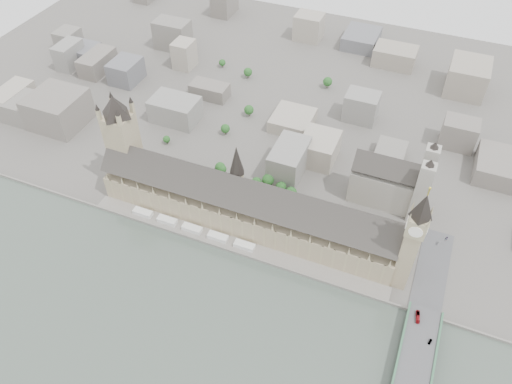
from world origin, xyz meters
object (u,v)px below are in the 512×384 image
at_px(victoria_tower, 122,138).
at_px(red_bus_north, 418,317).
at_px(westminster_abbey, 392,182).
at_px(palace_of_westminster, 246,206).
at_px(car_approach, 446,239).
at_px(elizabeth_tower, 414,236).
at_px(car_silver, 430,342).

height_order(victoria_tower, red_bus_north, victoria_tower).
xyz_separation_m(victoria_tower, westminster_abbey, (232.92, 69.00, -30.12)).
xyz_separation_m(palace_of_westminster, westminster_abbey, (110.92, 75.30, 2.38)).
relative_size(palace_of_westminster, car_approach, 59.58).
bearing_deg(red_bus_north, elizabeth_tower, 109.65).
xyz_separation_m(elizabeth_tower, victoria_tower, (-260.00, 18.00, -2.88)).
bearing_deg(elizabeth_tower, car_silver, -58.56).
bearing_deg(victoria_tower, car_approach, 6.57).
bearing_deg(westminster_abbey, victoria_tower, -163.50).
distance_m(car_silver, car_approach, 101.40).
bearing_deg(car_approach, car_silver, -74.78).
distance_m(elizabeth_tower, car_silver, 75.25).
bearing_deg(palace_of_westminster, westminster_abbey, 34.17).
distance_m(palace_of_westminster, red_bus_north, 163.90).
bearing_deg(car_approach, palace_of_westminster, -152.39).
bearing_deg(palace_of_westminster, victoria_tower, 177.04).
bearing_deg(victoria_tower, car_silver, -13.19).
bearing_deg(car_silver, red_bus_north, 140.16).
bearing_deg(red_bus_north, car_silver, -64.80).
xyz_separation_m(palace_of_westminster, red_bus_north, (157.11, -45.40, -10.98)).
relative_size(elizabeth_tower, victoria_tower, 1.07).
xyz_separation_m(westminster_abbey, red_bus_north, (46.18, -120.70, -13.36)).
bearing_deg(elizabeth_tower, palace_of_westminster, 175.15).
bearing_deg(red_bus_north, palace_of_westminster, 153.98).
xyz_separation_m(palace_of_westminster, victoria_tower, (-122.00, 6.30, 32.50)).
bearing_deg(palace_of_westminster, red_bus_north, -16.12).
distance_m(elizabeth_tower, victoria_tower, 260.64).
height_order(victoria_tower, car_silver, victoria_tower).
xyz_separation_m(elizabeth_tower, westminster_abbey, (-27.08, 87.00, -33.01)).
distance_m(westminster_abbey, red_bus_north, 129.92).
bearing_deg(victoria_tower, palace_of_westminster, -2.96).
height_order(elizabeth_tower, victoria_tower, elizabeth_tower).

